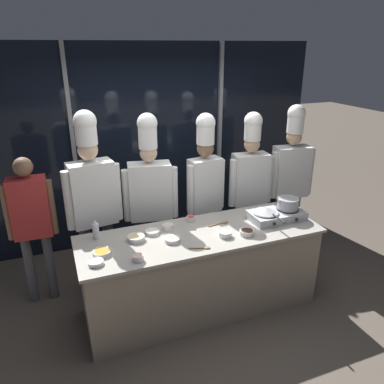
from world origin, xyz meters
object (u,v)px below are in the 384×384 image
prep_bowl_bell_pepper (191,218)px  prep_bowl_garlic (152,232)px  prep_bowl_chicken (168,226)px  chef_sous (150,191)px  chef_apprentice (291,171)px  prep_bowl_carrots (102,252)px  serving_spoon_slotted (222,223)px  frying_pan (266,211)px  prep_bowl_rice (173,239)px  squeeze_bottle_clear (96,230)px  stock_pot (288,203)px  prep_bowl_soy_glaze (247,232)px  chef_pastry (250,178)px  person_guest (32,217)px  prep_bowl_bean_sprouts (225,234)px  chef_head (92,193)px  prep_bowl_ginger (136,238)px  serving_spoon_solid (203,248)px  portable_stove (277,215)px  prep_bowl_shrimp (138,257)px  chef_line (205,181)px  prep_bowl_noodles (96,262)px

prep_bowl_bell_pepper → prep_bowl_garlic: bearing=-164.6°
prep_bowl_chicken → chef_sous: bearing=93.4°
prep_bowl_chicken → chef_apprentice: bearing=15.6°
prep_bowl_carrots → serving_spoon_slotted: size_ratio=0.69×
frying_pan → prep_bowl_rice: (-1.07, -0.05, -0.10)m
prep_bowl_bell_pepper → prep_bowl_garlic: 0.48m
squeeze_bottle_clear → prep_bowl_bell_pepper: (0.99, 0.02, -0.06)m
stock_pot → prep_bowl_soy_glaze: (-0.61, -0.20, -0.14)m
prep_bowl_bell_pepper → prep_bowl_carrots: 1.05m
serving_spoon_slotted → chef_pastry: bearing=41.9°
prep_bowl_bell_pepper → person_guest: (-1.57, 0.47, 0.08)m
prep_bowl_bean_sprouts → chef_head: chef_head is taller
prep_bowl_ginger → stock_pot: bearing=-3.1°
prep_bowl_carrots → squeeze_bottle_clear: bearing=90.7°
prep_bowl_carrots → serving_spoon_solid: bearing=-14.8°
prep_bowl_ginger → chef_pastry: (1.58, 0.62, 0.20)m
portable_stove → prep_bowl_garlic: size_ratio=4.06×
squeeze_bottle_clear → prep_bowl_bean_sprouts: size_ratio=1.49×
prep_bowl_garlic → chef_head: chef_head is taller
chef_sous → prep_bowl_ginger: bearing=73.3°
chef_pastry → frying_pan: bearing=79.8°
prep_bowl_shrimp → chef_line: (1.04, 0.95, 0.25)m
serving_spoon_solid → prep_bowl_chicken: bearing=110.7°
portable_stove → prep_bowl_bean_sprouts: size_ratio=4.51×
prep_bowl_rice → prep_bowl_bell_pepper: prep_bowl_bell_pepper is taller
frying_pan → person_guest: bearing=161.7°
squeeze_bottle_clear → prep_bowl_chicken: (0.71, -0.07, -0.06)m
prep_bowl_chicken → chef_pastry: chef_pastry is taller
prep_bowl_carrots → chef_line: (1.32, 0.73, 0.26)m
prep_bowl_garlic → prep_bowl_bean_sprouts: (0.65, -0.32, 0.01)m
prep_bowl_garlic → chef_pastry: chef_pastry is taller
prep_bowl_chicken → chef_line: (0.61, 0.48, 0.25)m
serving_spoon_slotted → stock_pot: bearing=-9.4°
frying_pan → serving_spoon_solid: frying_pan is taller
prep_bowl_ginger → prep_bowl_soy_glaze: bearing=-15.2°
prep_bowl_noodles → chef_apprentice: bearing=19.3°
portable_stove → prep_bowl_ginger: (-1.52, 0.09, -0.02)m
prep_bowl_soy_glaze → chef_apprentice: 1.47m
prep_bowl_noodles → chef_line: chef_line is taller
chef_apprentice → prep_bowl_bean_sprouts: bearing=39.8°
frying_pan → chef_pastry: 0.74m
prep_bowl_bean_sprouts → serving_spoon_slotted: size_ratio=0.53×
frying_pan → chef_pastry: bearing=74.4°
frying_pan → person_guest: (-2.31, 0.77, -0.01)m
prep_bowl_rice → chef_pastry: chef_pastry is taller
prep_bowl_shrimp → prep_bowl_chicken: (0.43, 0.48, -0.00)m
prep_bowl_chicken → chef_head: bearing=143.0°
prep_bowl_bell_pepper → person_guest: person_guest is taller
prep_bowl_ginger → serving_spoon_solid: prep_bowl_ginger is taller
prep_bowl_noodles → prep_bowl_carrots: 0.16m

